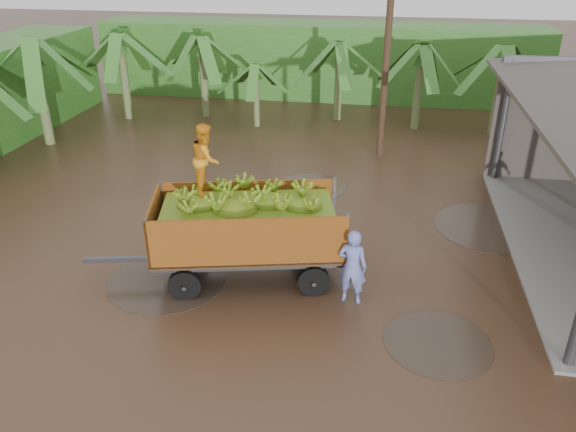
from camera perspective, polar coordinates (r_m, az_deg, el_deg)
The scene contains 6 objects.
ground at distance 14.83m, azimuth 2.89°, elevation -3.25°, with size 100.00×100.00×0.00m, color black.
hedge_north at distance 29.55m, azimuth 3.07°, elevation 15.54°, with size 22.00×3.00×3.60m, color #2D661E.
banana_trailer at distance 13.07m, azimuth -4.17°, elevation -0.94°, with size 6.17×3.06×3.66m.
man_blue at distance 12.38m, azimuth 6.55°, elevation -5.13°, with size 0.65×0.43×1.78m, color #6B79C3.
utility_pole at distance 20.46m, azimuth 10.11°, elevation 17.25°, with size 1.20×0.24×8.33m.
banana_plants at distance 21.41m, azimuth -9.26°, elevation 11.15°, with size 24.25×21.12×4.16m.
Camera 1 is at (1.48, -12.82, 7.32)m, focal length 35.00 mm.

